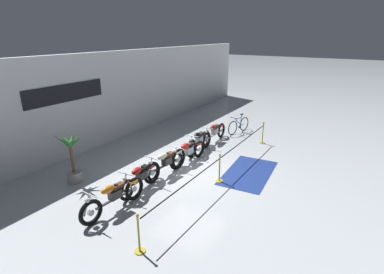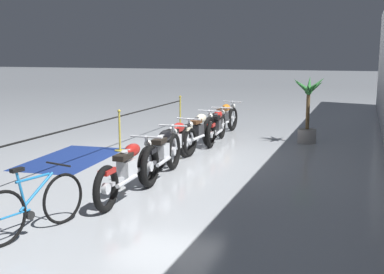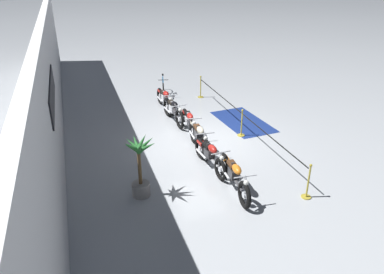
{
  "view_description": "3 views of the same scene",
  "coord_description": "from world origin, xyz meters",
  "px_view_note": "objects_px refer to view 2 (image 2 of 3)",
  "views": [
    {
      "loc": [
        -8.73,
        -5.49,
        4.99
      ],
      "look_at": [
        1.22,
        0.63,
        0.91
      ],
      "focal_mm": 28.0,
      "sensor_mm": 36.0,
      "label": 1
    },
    {
      "loc": [
        10.5,
        4.4,
        2.44
      ],
      "look_at": [
        0.67,
        0.9,
        0.62
      ],
      "focal_mm": 45.0,
      "sensor_mm": 36.0,
      "label": 2
    },
    {
      "loc": [
        -11.6,
        4.4,
        5.96
      ],
      "look_at": [
        -1.48,
        1.06,
        0.91
      ],
      "focal_mm": 35.0,
      "sensor_mm": 36.0,
      "label": 3
    }
  ],
  "objects_px": {
    "motorcycle_black_4": "(163,154)",
    "potted_palm_left_of_row": "(308,109)",
    "floor_banner": "(72,158)",
    "bicycle": "(34,206)",
    "motorcycle_red_3": "(175,143)",
    "motorcycle_cream_2": "(198,132)",
    "motorcycle_red_5": "(129,170)",
    "stanchion_far_left": "(140,117)",
    "stanchion_mid_left": "(120,137)",
    "motorcycle_orange_0": "(224,119)",
    "motorcycle_red_1": "(217,126)"
  },
  "relations": [
    {
      "from": "motorcycle_black_4",
      "to": "potted_palm_left_of_row",
      "type": "xyz_separation_m",
      "value": [
        -4.77,
        2.27,
        0.44
      ]
    },
    {
      "from": "floor_banner",
      "to": "bicycle",
      "type": "bearing_deg",
      "value": 22.98
    },
    {
      "from": "motorcycle_red_3",
      "to": "motorcycle_cream_2",
      "type": "bearing_deg",
      "value": 176.39
    },
    {
      "from": "bicycle",
      "to": "potted_palm_left_of_row",
      "type": "relative_size",
      "value": 0.93
    },
    {
      "from": "motorcycle_cream_2",
      "to": "motorcycle_red_5",
      "type": "bearing_deg",
      "value": 1.89
    },
    {
      "from": "stanchion_far_left",
      "to": "stanchion_mid_left",
      "type": "bearing_deg",
      "value": 0.0
    },
    {
      "from": "motorcycle_orange_0",
      "to": "potted_palm_left_of_row",
      "type": "xyz_separation_m",
      "value": [
        0.59,
        2.53,
        0.46
      ]
    },
    {
      "from": "motorcycle_red_1",
      "to": "motorcycle_black_4",
      "type": "distance_m",
      "value": 3.96
    },
    {
      "from": "motorcycle_orange_0",
      "to": "floor_banner",
      "type": "bearing_deg",
      "value": -28.36
    },
    {
      "from": "motorcycle_orange_0",
      "to": "motorcycle_red_3",
      "type": "height_order",
      "value": "motorcycle_orange_0"
    },
    {
      "from": "motorcycle_cream_2",
      "to": "stanchion_far_left",
      "type": "bearing_deg",
      "value": -107.25
    },
    {
      "from": "motorcycle_red_1",
      "to": "motorcycle_black_4",
      "type": "height_order",
      "value": "motorcycle_black_4"
    },
    {
      "from": "motorcycle_red_5",
      "to": "potted_palm_left_of_row",
      "type": "bearing_deg",
      "value": 159.66
    },
    {
      "from": "potted_palm_left_of_row",
      "to": "stanchion_far_left",
      "type": "height_order",
      "value": "potted_palm_left_of_row"
    },
    {
      "from": "motorcycle_red_1",
      "to": "motorcycle_red_3",
      "type": "xyz_separation_m",
      "value": [
        2.68,
        -0.17,
        -0.0
      ]
    },
    {
      "from": "stanchion_far_left",
      "to": "floor_banner",
      "type": "bearing_deg",
      "value": -15.07
    },
    {
      "from": "motorcycle_red_3",
      "to": "stanchion_mid_left",
      "type": "distance_m",
      "value": 1.96
    },
    {
      "from": "motorcycle_cream_2",
      "to": "motorcycle_black_4",
      "type": "bearing_deg",
      "value": 3.46
    },
    {
      "from": "motorcycle_orange_0",
      "to": "stanchion_far_left",
      "type": "bearing_deg",
      "value": -40.19
    },
    {
      "from": "potted_palm_left_of_row",
      "to": "motorcycle_orange_0",
      "type": "bearing_deg",
      "value": -103.21
    },
    {
      "from": "motorcycle_red_3",
      "to": "motorcycle_red_5",
      "type": "xyz_separation_m",
      "value": [
        2.71,
        0.22,
        0.02
      ]
    },
    {
      "from": "motorcycle_black_4",
      "to": "motorcycle_red_5",
      "type": "xyz_separation_m",
      "value": [
        1.42,
        -0.03,
        -0.01
      ]
    },
    {
      "from": "floor_banner",
      "to": "potted_palm_left_of_row",
      "type": "bearing_deg",
      "value": 123.36
    },
    {
      "from": "motorcycle_orange_0",
      "to": "motorcycle_black_4",
      "type": "bearing_deg",
      "value": 2.83
    },
    {
      "from": "motorcycle_red_1",
      "to": "bicycle",
      "type": "height_order",
      "value": "bicycle"
    },
    {
      "from": "floor_banner",
      "to": "motorcycle_red_3",
      "type": "bearing_deg",
      "value": 94.98
    },
    {
      "from": "stanchion_mid_left",
      "to": "floor_banner",
      "type": "xyz_separation_m",
      "value": [
        1.19,
        -0.64,
        -0.35
      ]
    },
    {
      "from": "motorcycle_red_3",
      "to": "potted_palm_left_of_row",
      "type": "xyz_separation_m",
      "value": [
        -3.48,
        2.51,
        0.47
      ]
    },
    {
      "from": "bicycle",
      "to": "stanchion_mid_left",
      "type": "relative_size",
      "value": 1.64
    },
    {
      "from": "motorcycle_cream_2",
      "to": "stanchion_mid_left",
      "type": "height_order",
      "value": "stanchion_mid_left"
    },
    {
      "from": "motorcycle_red_1",
      "to": "stanchion_far_left",
      "type": "relative_size",
      "value": 0.24
    },
    {
      "from": "motorcycle_red_5",
      "to": "floor_banner",
      "type": "height_order",
      "value": "motorcycle_red_5"
    },
    {
      "from": "motorcycle_red_5",
      "to": "potted_palm_left_of_row",
      "type": "height_order",
      "value": "potted_palm_left_of_row"
    },
    {
      "from": "motorcycle_orange_0",
      "to": "potted_palm_left_of_row",
      "type": "bearing_deg",
      "value": 76.79
    },
    {
      "from": "motorcycle_orange_0",
      "to": "floor_banner",
      "type": "relative_size",
      "value": 0.81
    },
    {
      "from": "motorcycle_black_4",
      "to": "stanchion_mid_left",
      "type": "xyz_separation_m",
      "value": [
        -2.05,
        -2.05,
        -0.13
      ]
    },
    {
      "from": "motorcycle_red_5",
      "to": "motorcycle_cream_2",
      "type": "bearing_deg",
      "value": -178.11
    },
    {
      "from": "motorcycle_red_1",
      "to": "bicycle",
      "type": "relative_size",
      "value": 1.25
    },
    {
      "from": "motorcycle_black_4",
      "to": "motorcycle_red_3",
      "type": "bearing_deg",
      "value": -169.12
    },
    {
      "from": "stanchion_far_left",
      "to": "motorcycle_cream_2",
      "type": "bearing_deg",
      "value": 72.75
    },
    {
      "from": "motorcycle_black_4",
      "to": "motorcycle_red_5",
      "type": "relative_size",
      "value": 0.94
    },
    {
      "from": "motorcycle_red_5",
      "to": "motorcycle_black_4",
      "type": "bearing_deg",
      "value": 178.92
    },
    {
      "from": "motorcycle_red_1",
      "to": "potted_palm_left_of_row",
      "type": "xyz_separation_m",
      "value": [
        -0.8,
        2.34,
        0.47
      ]
    },
    {
      "from": "motorcycle_red_5",
      "to": "stanchion_far_left",
      "type": "distance_m",
      "value": 5.09
    },
    {
      "from": "motorcycle_orange_0",
      "to": "motorcycle_cream_2",
      "type": "bearing_deg",
      "value": 2.2
    },
    {
      "from": "motorcycle_cream_2",
      "to": "potted_palm_left_of_row",
      "type": "distance_m",
      "value": 3.24
    },
    {
      "from": "motorcycle_black_4",
      "to": "stanchion_far_left",
      "type": "bearing_deg",
      "value": -147.74
    },
    {
      "from": "motorcycle_orange_0",
      "to": "stanchion_mid_left",
      "type": "bearing_deg",
      "value": -28.37
    },
    {
      "from": "motorcycle_black_4",
      "to": "stanchion_far_left",
      "type": "distance_m",
      "value": 3.85
    },
    {
      "from": "motorcycle_red_1",
      "to": "stanchion_far_left",
      "type": "distance_m",
      "value": 2.12
    }
  ]
}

